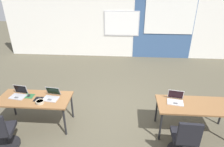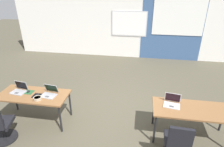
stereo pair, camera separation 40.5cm
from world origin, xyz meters
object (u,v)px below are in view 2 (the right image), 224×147
object	(u,v)px
desk_near_right	(193,111)
laptop_near_right_inner	(172,103)
snack_bowl	(37,98)
desk_near_left	(34,96)
chair_near_right_inner	(177,145)
mouse_near_left_end	(28,91)
mouse_near_left_inner	(38,95)
laptop_near_left_end	(19,90)
laptop_near_left_inner	(49,93)

from	to	relation	value
desk_near_right	laptop_near_right_inner	bearing A→B (deg)	167.58
snack_bowl	desk_near_left	bearing A→B (deg)	139.19
laptop_near_right_inner	chair_near_right_inner	distance (m)	0.87
laptop_near_right_inner	mouse_near_left_end	xyz separation A→B (m)	(-3.24, -0.03, -0.03)
mouse_near_left_inner	laptop_near_left_end	xyz separation A→B (m)	(-0.51, 0.10, 0.03)
desk_near_left	laptop_near_right_inner	xyz separation A→B (m)	(3.09, 0.09, 0.11)
mouse_near_left_end	desk_near_left	bearing A→B (deg)	-22.93
laptop_near_left_inner	laptop_near_left_end	world-z (taller)	laptop_near_left_end
laptop_near_left_inner	snack_bowl	bearing A→B (deg)	-121.45
desk_near_left	desk_near_right	size ratio (longest dim) A/B	1.00
chair_near_right_inner	laptop_near_left_end	distance (m)	3.61
mouse_near_left_inner	laptop_near_right_inner	xyz separation A→B (m)	(2.96, 0.13, 0.03)
desk_near_left	laptop_near_left_end	world-z (taller)	laptop_near_left_end
desk_near_left	mouse_near_left_inner	world-z (taller)	mouse_near_left_inner
mouse_near_left_end	snack_bowl	distance (m)	0.44
chair_near_right_inner	mouse_near_left_end	distance (m)	3.39
mouse_near_left_end	chair_near_right_inner	bearing A→B (deg)	-12.92
desk_near_right	snack_bowl	world-z (taller)	snack_bowl
laptop_near_left_inner	mouse_near_left_end	bearing A→B (deg)	-176.23
desk_near_left	desk_near_right	world-z (taller)	same
chair_near_right_inner	laptop_near_right_inner	bearing A→B (deg)	-84.31
desk_near_left	snack_bowl	bearing A→B (deg)	-40.81
chair_near_right_inner	mouse_near_left_inner	bearing A→B (deg)	-9.56
desk_near_right	laptop_near_left_end	bearing A→B (deg)	179.12
chair_near_right_inner	snack_bowl	xyz separation A→B (m)	(-2.92, 0.50, 0.38)
desk_near_left	laptop_near_left_inner	size ratio (longest dim) A/B	4.40
laptop_near_left_inner	chair_near_right_inner	size ratio (longest dim) A/B	0.40
desk_near_right	chair_near_right_inner	distance (m)	0.83
laptop_near_left_inner	chair_near_right_inner	bearing A→B (deg)	-7.92
laptop_near_right_inner	chair_near_right_inner	xyz separation A→B (m)	(0.04, -0.78, -0.39)
laptop_near_left_inner	snack_bowl	size ratio (longest dim) A/B	2.05
desk_near_right	mouse_near_left_end	bearing A→B (deg)	178.99
laptop_near_left_inner	mouse_near_left_end	world-z (taller)	laptop_near_left_inner
laptop_near_left_inner	laptop_near_left_end	bearing A→B (deg)	-174.97
desk_near_right	mouse_near_left_inner	distance (m)	3.37
desk_near_left	laptop_near_left_inner	distance (m)	0.40
laptop_near_left_end	mouse_near_left_end	xyz separation A→B (m)	(0.22, 0.00, -0.03)
laptop_near_left_inner	laptop_near_left_end	xyz separation A→B (m)	(-0.76, 0.02, 0.00)
desk_near_left	laptop_near_left_end	xyz separation A→B (m)	(-0.37, 0.06, 0.11)
laptop_near_left_end	mouse_near_left_end	distance (m)	0.22
laptop_near_right_inner	mouse_near_left_end	world-z (taller)	laptop_near_right_inner
mouse_near_left_end	laptop_near_right_inner	bearing A→B (deg)	0.46
desk_near_right	mouse_near_left_end	size ratio (longest dim) A/B	15.92
laptop_near_left_end	snack_bowl	world-z (taller)	laptop_near_left_end
desk_near_left	mouse_near_left_end	distance (m)	0.18
snack_bowl	desk_near_right	bearing A→B (deg)	3.22
laptop_near_left_inner	snack_bowl	distance (m)	0.28
laptop_near_right_inner	mouse_near_left_end	distance (m)	3.24
mouse_near_left_inner	chair_near_right_inner	distance (m)	3.09
laptop_near_right_inner	mouse_near_left_end	bearing A→B (deg)	-169.65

